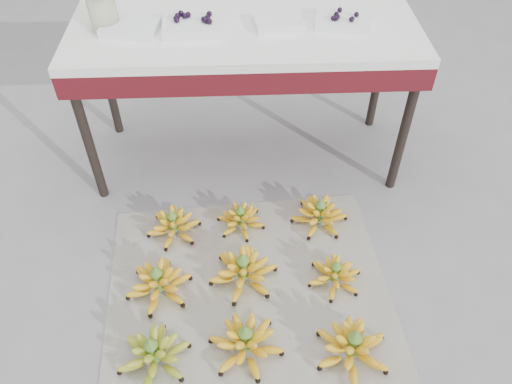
{
  "coord_description": "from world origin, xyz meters",
  "views": [
    {
      "loc": [
        0.01,
        -1.26,
        1.91
      ],
      "look_at": [
        0.08,
        0.34,
        0.29
      ],
      "focal_mm": 35.0,
      "sensor_mm": 36.0,
      "label": 1
    }
  ],
  "objects_px": {
    "tray_far_right": "(342,20)",
    "bunch_back_left": "(174,225)",
    "tray_left": "(193,25)",
    "tray_right": "(278,23)",
    "bunch_mid_left": "(159,283)",
    "bunch_back_center": "(241,219)",
    "bunch_mid_center": "(243,271)",
    "bunch_mid_right": "(335,275)",
    "bunch_back_right": "(319,215)",
    "vendor_table": "(245,45)",
    "bunch_front_right": "(353,347)",
    "tray_far_left": "(130,27)",
    "newspaper_mat": "(248,287)",
    "bunch_front_left": "(154,354)",
    "glass_jar": "(103,12)",
    "bunch_front_center": "(246,342)"
  },
  "relations": [
    {
      "from": "bunch_back_right",
      "to": "tray_left",
      "type": "distance_m",
      "value": 1.09
    },
    {
      "from": "bunch_front_center",
      "to": "bunch_mid_center",
      "type": "bearing_deg",
      "value": 105.21
    },
    {
      "from": "tray_far_right",
      "to": "bunch_front_right",
      "type": "bearing_deg",
      "value": -93.54
    },
    {
      "from": "bunch_front_right",
      "to": "bunch_back_right",
      "type": "height_order",
      "value": "bunch_front_right"
    },
    {
      "from": "bunch_back_center",
      "to": "glass_jar",
      "type": "distance_m",
      "value": 1.16
    },
    {
      "from": "bunch_front_center",
      "to": "bunch_back_right",
      "type": "xyz_separation_m",
      "value": [
        0.39,
        0.68,
        -0.0
      ]
    },
    {
      "from": "bunch_back_center",
      "to": "tray_left",
      "type": "relative_size",
      "value": 1.1
    },
    {
      "from": "vendor_table",
      "to": "tray_left",
      "type": "bearing_deg",
      "value": -175.53
    },
    {
      "from": "newspaper_mat",
      "to": "bunch_back_center",
      "type": "distance_m",
      "value": 0.37
    },
    {
      "from": "tray_far_right",
      "to": "bunch_mid_center",
      "type": "bearing_deg",
      "value": -119.97
    },
    {
      "from": "tray_far_left",
      "to": "bunch_back_right",
      "type": "bearing_deg",
      "value": -30.6
    },
    {
      "from": "tray_right",
      "to": "bunch_mid_center",
      "type": "bearing_deg",
      "value": -103.04
    },
    {
      "from": "bunch_mid_left",
      "to": "bunch_back_right",
      "type": "bearing_deg",
      "value": 20.78
    },
    {
      "from": "bunch_back_left",
      "to": "tray_far_left",
      "type": "relative_size",
      "value": 1.09
    },
    {
      "from": "bunch_mid_center",
      "to": "bunch_mid_right",
      "type": "bearing_deg",
      "value": -9.94
    },
    {
      "from": "bunch_back_left",
      "to": "vendor_table",
      "type": "xyz_separation_m",
      "value": [
        0.38,
        0.57,
        0.65
      ]
    },
    {
      "from": "newspaper_mat",
      "to": "bunch_mid_right",
      "type": "height_order",
      "value": "bunch_mid_right"
    },
    {
      "from": "bunch_mid_center",
      "to": "bunch_back_right",
      "type": "bearing_deg",
      "value": 34.58
    },
    {
      "from": "tray_far_right",
      "to": "bunch_back_left",
      "type": "bearing_deg",
      "value": -145.6
    },
    {
      "from": "bunch_front_left",
      "to": "vendor_table",
      "type": "relative_size",
      "value": 0.19
    },
    {
      "from": "bunch_front_left",
      "to": "bunch_front_center",
      "type": "relative_size",
      "value": 0.88
    },
    {
      "from": "tray_left",
      "to": "tray_right",
      "type": "height_order",
      "value": "tray_left"
    },
    {
      "from": "vendor_table",
      "to": "tray_far_left",
      "type": "distance_m",
      "value": 0.54
    },
    {
      "from": "tray_right",
      "to": "glass_jar",
      "type": "relative_size",
      "value": 1.5
    },
    {
      "from": "bunch_front_right",
      "to": "tray_far_right",
      "type": "xyz_separation_m",
      "value": [
        0.08,
        1.26,
        0.75
      ]
    },
    {
      "from": "vendor_table",
      "to": "tray_far_right",
      "type": "xyz_separation_m",
      "value": [
        0.46,
        0.01,
        0.11
      ]
    },
    {
      "from": "bunch_back_right",
      "to": "glass_jar",
      "type": "distance_m",
      "value": 1.4
    },
    {
      "from": "bunch_mid_left",
      "to": "bunch_back_center",
      "type": "relative_size",
      "value": 1.02
    },
    {
      "from": "tray_left",
      "to": "tray_right",
      "type": "xyz_separation_m",
      "value": [
        0.4,
        0.02,
        -0.01
      ]
    },
    {
      "from": "bunch_mid_center",
      "to": "tray_right",
      "type": "relative_size",
      "value": 1.35
    },
    {
      "from": "bunch_front_right",
      "to": "tray_far_left",
      "type": "relative_size",
      "value": 1.17
    },
    {
      "from": "bunch_front_left",
      "to": "tray_left",
      "type": "relative_size",
      "value": 1.14
    },
    {
      "from": "bunch_mid_right",
      "to": "bunch_back_left",
      "type": "relative_size",
      "value": 0.95
    },
    {
      "from": "bunch_back_center",
      "to": "tray_right",
      "type": "xyz_separation_m",
      "value": [
        0.21,
        0.54,
        0.76
      ]
    },
    {
      "from": "bunch_front_left",
      "to": "tray_right",
      "type": "bearing_deg",
      "value": 58.78
    },
    {
      "from": "bunch_back_left",
      "to": "bunch_mid_center",
      "type": "bearing_deg",
      "value": -51.66
    },
    {
      "from": "bunch_front_left",
      "to": "bunch_mid_left",
      "type": "distance_m",
      "value": 0.34
    },
    {
      "from": "bunch_front_center",
      "to": "tray_far_right",
      "type": "height_order",
      "value": "tray_far_right"
    },
    {
      "from": "bunch_mid_center",
      "to": "bunch_back_right",
      "type": "distance_m",
      "value": 0.51
    },
    {
      "from": "bunch_back_right",
      "to": "bunch_mid_left",
      "type": "bearing_deg",
      "value": -129.5
    },
    {
      "from": "tray_left",
      "to": "tray_far_left",
      "type": "bearing_deg",
      "value": 179.72
    },
    {
      "from": "bunch_mid_left",
      "to": "bunch_back_left",
      "type": "relative_size",
      "value": 1.05
    },
    {
      "from": "bunch_front_center",
      "to": "bunch_mid_right",
      "type": "bearing_deg",
      "value": 52.96
    },
    {
      "from": "tray_far_left",
      "to": "tray_right",
      "type": "xyz_separation_m",
      "value": [
        0.69,
        0.02,
        -0.0
      ]
    },
    {
      "from": "newspaper_mat",
      "to": "bunch_front_left",
      "type": "xyz_separation_m",
      "value": [
        -0.39,
        -0.34,
        0.06
      ]
    },
    {
      "from": "bunch_mid_left",
      "to": "tray_left",
      "type": "distance_m",
      "value": 1.18
    },
    {
      "from": "bunch_back_center",
      "to": "tray_far_left",
      "type": "relative_size",
      "value": 1.12
    },
    {
      "from": "bunch_back_right",
      "to": "tray_far_right",
      "type": "height_order",
      "value": "tray_far_right"
    },
    {
      "from": "bunch_front_left",
      "to": "bunch_mid_left",
      "type": "bearing_deg",
      "value": 85.1
    },
    {
      "from": "tray_far_left",
      "to": "tray_left",
      "type": "distance_m",
      "value": 0.29
    }
  ]
}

